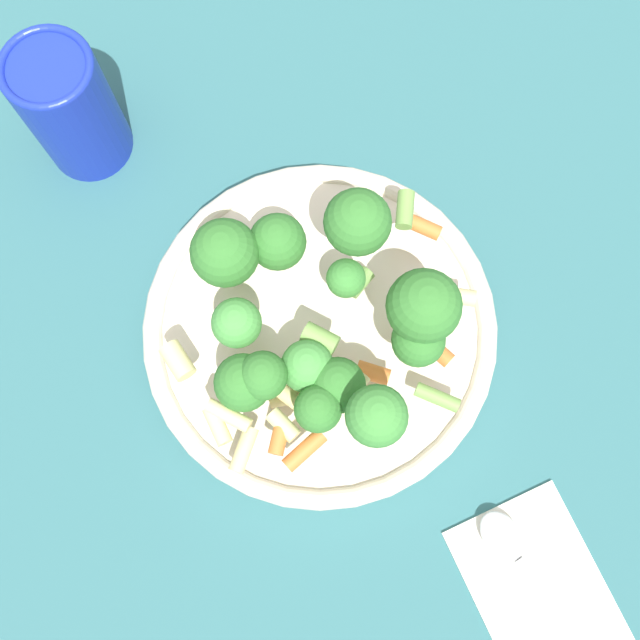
{
  "coord_description": "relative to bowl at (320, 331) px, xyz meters",
  "views": [
    {
      "loc": [
        -0.09,
        -0.09,
        0.54
      ],
      "look_at": [
        0.0,
        0.0,
        0.05
      ],
      "focal_mm": 42.0,
      "sensor_mm": 36.0,
      "label": 1
    }
  ],
  "objects": [
    {
      "name": "ground_plane",
      "position": [
        0.0,
        0.0,
        -0.02
      ],
      "size": [
        3.0,
        3.0,
        0.0
      ],
      "primitive_type": "plane",
      "color": "#2D6066"
    },
    {
      "name": "napkin",
      "position": [
        -0.02,
        -0.24,
        -0.02
      ],
      "size": [
        0.13,
        0.16,
        0.01
      ],
      "color": "white",
      "rests_on": "ground_plane"
    },
    {
      "name": "bowl",
      "position": [
        0.0,
        0.0,
        0.0
      ],
      "size": [
        0.25,
        0.25,
        0.04
      ],
      "color": "beige",
      "rests_on": "ground_plane"
    },
    {
      "name": "pasta_salad",
      "position": [
        -0.01,
        -0.01,
        0.06
      ],
      "size": [
        0.22,
        0.2,
        0.1
      ],
      "color": "#8CB766",
      "rests_on": "bowl"
    },
    {
      "name": "cup",
      "position": [
        -0.02,
        0.24,
        0.04
      ],
      "size": [
        0.07,
        0.07,
        0.11
      ],
      "color": "#192DAD",
      "rests_on": "ground_plane"
    },
    {
      "name": "spoon",
      "position": [
        -0.02,
        -0.22,
        -0.01
      ],
      "size": [
        0.05,
        0.17,
        0.01
      ],
      "rotation": [
        0.0,
        0.0,
        7.67
      ],
      "color": "silver",
      "rests_on": "napkin"
    }
  ]
}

